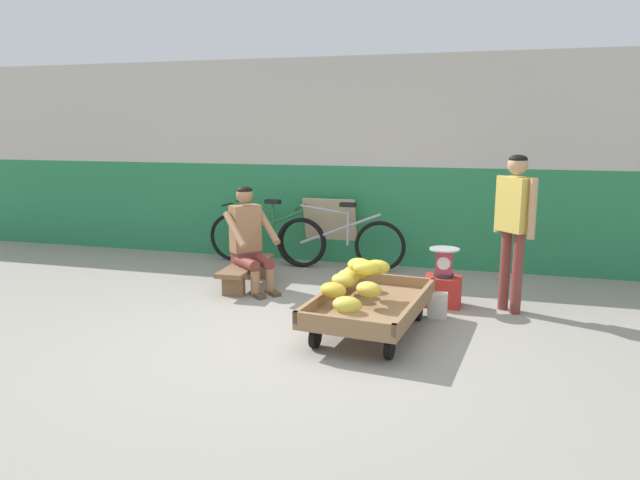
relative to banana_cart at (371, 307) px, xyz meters
The scene contains 13 objects.
ground_plane 0.80m from the banana_cart, 144.65° to the right, with size 80.00×80.00×0.00m, color gray.
back_wall 3.00m from the banana_cart, 102.84° to the left, with size 16.00×0.30×2.66m.
banana_cart is the anchor object (origin of this frame).
banana_pile 0.28m from the banana_cart, 158.72° to the left, with size 0.58×1.24×0.27m.
low_bench 1.99m from the banana_cart, 145.63° to the left, with size 0.33×1.11×0.27m.
vendor_seated 1.93m from the banana_cart, 145.95° to the left, with size 0.73×0.71×1.14m.
plastic_crate 1.14m from the banana_cart, 60.86° to the left, with size 0.36×0.28×0.30m.
weighing_scale 1.16m from the banana_cart, 60.83° to the left, with size 0.30×0.30×0.29m.
bicycle_near_left 2.90m from the banana_cart, 129.21° to the left, with size 1.66×0.48×0.86m.
bicycle_far_left 2.35m from the banana_cart, 110.54° to the left, with size 1.66×0.48×0.86m.
sign_board 2.76m from the banana_cart, 112.04° to the left, with size 0.70×0.27×0.87m.
customer_adult 1.70m from the banana_cart, 39.32° to the left, with size 0.37×0.37×1.53m.
shopping_bag 0.81m from the banana_cart, 48.03° to the left, with size 0.18×0.12×0.24m, color silver.
Camera 1 is at (1.53, -4.41, 1.79)m, focal length 32.90 mm.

